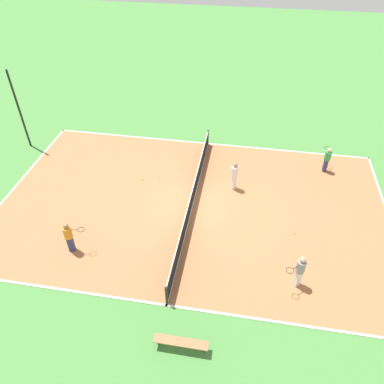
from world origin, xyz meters
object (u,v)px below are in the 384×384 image
object	(u,v)px
tennis_ball_right_alley	(294,233)
player_near_white	(235,174)
player_baseline_gray	(300,269)
player_far_green	(327,158)
player_center_orange	(69,235)
tennis_ball_far_baseline	(159,178)
tennis_net	(192,198)
bench	(181,342)
fence_post_back_right	(19,110)
tennis_ball_midcourt	(143,179)

from	to	relation	value
tennis_ball_right_alley	player_near_white	bearing A→B (deg)	47.03
player_baseline_gray	player_far_green	size ratio (longest dim) A/B	1.10
player_center_orange	tennis_ball_far_baseline	xyz separation A→B (m)	(5.74, -2.60, -0.90)
tennis_net	player_far_green	bearing A→B (deg)	-58.71
player_near_white	tennis_ball_far_baseline	size ratio (longest dim) A/B	24.43
player_near_white	tennis_ball_right_alley	xyz separation A→B (m)	(-2.90, -3.11, -0.91)
player_near_white	player_baseline_gray	distance (m)	6.58
bench	fence_post_back_right	bearing A→B (deg)	-43.98
tennis_ball_midcourt	tennis_ball_right_alley	distance (m)	8.59
player_baseline_gray	tennis_ball_midcourt	bearing A→B (deg)	-75.94
bench	tennis_ball_midcourt	world-z (taller)	bench
tennis_ball_far_baseline	tennis_net	bearing A→B (deg)	-131.02
tennis_net	player_baseline_gray	xyz separation A→B (m)	(-4.08, -5.01, 0.44)
bench	tennis_ball_midcourt	bearing A→B (deg)	-66.82
player_far_green	fence_post_back_right	size ratio (longest dim) A/B	0.31
player_center_orange	tennis_ball_far_baseline	size ratio (longest dim) A/B	23.91
bench	player_near_white	distance (m)	9.37
tennis_net	tennis_ball_midcourt	xyz separation A→B (m)	(1.66, 3.04, -0.48)
tennis_ball_right_alley	tennis_ball_far_baseline	bearing A→B (deg)	67.27
player_baseline_gray	player_far_green	bearing A→B (deg)	-143.47
tennis_ball_far_baseline	tennis_ball_right_alley	bearing A→B (deg)	-112.73
tennis_ball_midcourt	player_near_white	bearing A→B (deg)	-88.98
player_baseline_gray	tennis_ball_far_baseline	bearing A→B (deg)	-80.19
fence_post_back_right	player_near_white	bearing A→B (deg)	-99.28
player_far_green	tennis_ball_far_baseline	world-z (taller)	player_far_green
tennis_ball_far_baseline	player_near_white	bearing A→B (deg)	-91.87
player_far_green	fence_post_back_right	distance (m)	17.91
player_center_orange	player_far_green	distance (m)	14.20
player_baseline_gray	player_near_white	bearing A→B (deg)	-102.83
player_near_white	player_far_green	distance (m)	5.55
player_center_orange	tennis_ball_midcourt	bearing A→B (deg)	59.18
player_far_green	tennis_ball_midcourt	xyz separation A→B (m)	(-2.55, 9.97, -0.82)
tennis_ball_midcourt	tennis_net	bearing A→B (deg)	-118.61
player_center_orange	tennis_ball_midcourt	size ratio (longest dim) A/B	23.91
fence_post_back_right	player_baseline_gray	bearing A→B (deg)	-116.48
bench	player_center_orange	size ratio (longest dim) A/B	1.19
bench	tennis_ball_far_baseline	bearing A→B (deg)	-72.00
tennis_net	bench	distance (m)	7.59
tennis_net	tennis_ball_far_baseline	size ratio (longest dim) A/B	173.13
tennis_ball_far_baseline	fence_post_back_right	bearing A→B (deg)	77.32
tennis_net	player_center_orange	xyz separation A→B (m)	(-3.85, 4.77, 0.42)
bench	player_far_green	bearing A→B (deg)	-117.17
player_baseline_gray	fence_post_back_right	world-z (taller)	fence_post_back_right
player_center_orange	tennis_ball_right_alley	size ratio (longest dim) A/B	23.91
player_near_white	player_far_green	bearing A→B (deg)	-89.58
player_center_orange	player_baseline_gray	distance (m)	9.78
tennis_ball_midcourt	bench	bearing A→B (deg)	-156.82
tennis_net	bench	bearing A→B (deg)	-173.23
tennis_ball_far_baseline	tennis_ball_right_alley	distance (m)	7.84
player_far_green	fence_post_back_right	xyz separation A→B (m)	(-0.36, 17.84, 1.56)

